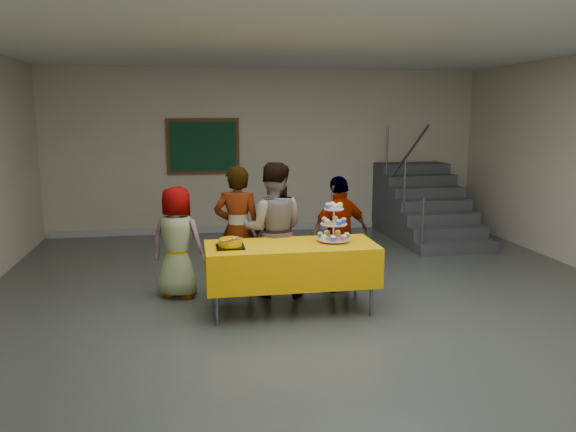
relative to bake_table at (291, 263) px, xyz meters
name	(u,v)px	position (x,y,z in m)	size (l,w,h in m)	color
room_shell	(338,119)	(0.35, -0.57, 1.57)	(10.00, 10.04, 3.02)	#4C514C
bake_table	(291,263)	(0.00, 0.00, 0.00)	(1.88, 0.78, 0.77)	#595960
cupcake_stand	(334,226)	(0.49, 0.05, 0.39)	(0.38, 0.38, 0.44)	silver
bear_cake	(230,242)	(-0.67, -0.03, 0.27)	(0.32, 0.36, 0.12)	black
schoolchild_a	(177,242)	(-1.25, 0.75, 0.12)	(0.66, 0.43, 1.35)	slate
schoolchild_b	(238,231)	(-0.52, 0.72, 0.24)	(0.58, 0.38, 1.59)	slate
schoolchild_c	(273,230)	(-0.11, 0.62, 0.26)	(0.79, 0.61, 1.62)	slate
schoolchild_d	(340,234)	(0.73, 0.64, 0.16)	(0.84, 0.35, 1.44)	slate
staircase	(422,208)	(3.05, 3.54, -0.07)	(1.30, 2.40, 2.04)	#424447
noticeboard	(203,146)	(-0.82, 4.37, 1.04)	(1.30, 0.05, 1.00)	#472B16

